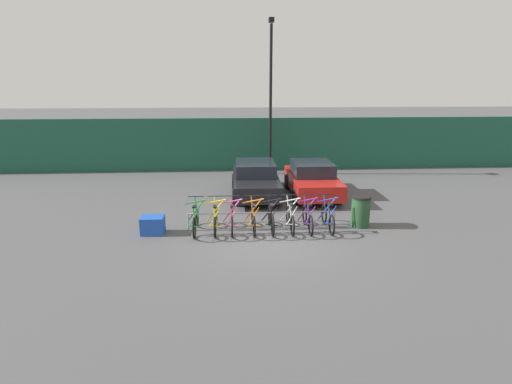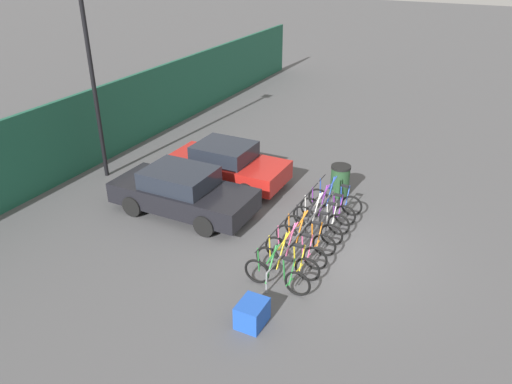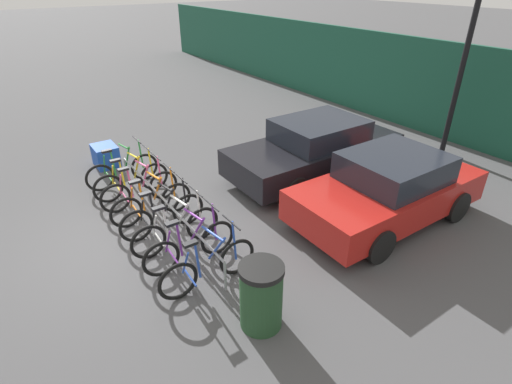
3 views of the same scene
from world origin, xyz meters
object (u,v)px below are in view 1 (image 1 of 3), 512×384
Objects in this scene: bicycle_purple at (308,218)px; car_black at (255,179)px; bicycle_green at (196,221)px; bicycle_white at (290,219)px; bicycle_yellow at (216,220)px; bicycle_orange at (253,220)px; lamp_post at (271,92)px; bicycle_pink at (232,220)px; bicycle_black at (271,219)px; car_red at (312,179)px; cargo_crate at (153,225)px; bike_rack at (262,214)px; trash_bin at (361,211)px; bicycle_blue at (328,218)px.

car_black is (-1.43, 4.07, 0.31)m from bicycle_purple.
bicycle_white is at bearing 1.10° from bicycle_green.
bicycle_yellow is at bearing -178.74° from bicycle_white.
bicycle_green is at bearing 178.40° from bicycle_purple.
bicycle_yellow is 1.19m from bicycle_orange.
lamp_post is at bearing 91.58° from bicycle_purple.
bicycle_pink is at bearing 3.91° from bicycle_yellow.
bicycle_black is at bearing 3.91° from bicycle_yellow.
car_black is 1.09× the size of car_red.
lamp_post is at bearing 61.05° from cargo_crate.
bicycle_white reaches higher than cargo_crate.
cargo_crate is at bearing -145.89° from car_red.
cargo_crate is at bearing -118.95° from lamp_post.
trash_bin reaches higher than bike_rack.
trash_bin is 1.47× the size of cargo_crate.
car_red reaches higher than cargo_crate.
bicycle_black is at bearing -178.74° from bicycle_white.
bicycle_white is 1.21m from bicycle_blue.
bicycle_white is 0.56m from bicycle_purple.
car_black reaches higher than bicycle_black.
lamp_post is (-1.10, 7.97, 3.69)m from bicycle_blue.
bicycle_pink and bicycle_white have the same top height.
bicycle_black is 4.42m from car_red.
bicycle_blue reaches higher than cargo_crate.
bicycle_green is 4.20m from bicycle_blue.
bicycle_black and bicycle_blue have the same top height.
bike_rack is at bearing 149.98° from bicycle_black.
bicycle_green and bicycle_blue have the same top height.
bicycle_orange is 0.56m from bicycle_black.
car_black is at bearing 120.68° from bicycle_blue.
bicycle_green is 5.92m from car_red.
bicycle_black reaches higher than bike_rack.
cargo_crate is (-3.43, -0.18, -0.22)m from bike_rack.
trash_bin is (2.34, 0.22, 0.14)m from bicycle_white.
bicycle_pink is 3.06m from bicycle_blue.
bicycle_blue is at bearing -1.84° from bicycle_black.
trash_bin is at bearing 2.41° from bicycle_black.
lamp_post reaches higher than car_black.
bike_rack is 2.77× the size of bicycle_pink.
car_red is 6.99m from cargo_crate.
cargo_crate is (-4.87, -0.03, -0.10)m from bicycle_purple.
bicycle_blue is 1.16m from trash_bin.
bicycle_yellow is 0.43× the size of car_red.
bicycle_green reaches higher than cargo_crate.
bicycle_green is 1.00× the size of bicycle_yellow.
bicycle_white is at bearing 3.91° from bicycle_yellow.
bicycle_yellow is at bearing 1.10° from bicycle_green.
bicycle_blue reaches higher than trash_bin.
bicycle_green is 2.38m from bicycle_black.
car_black is at bearing 103.26° from bicycle_white.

